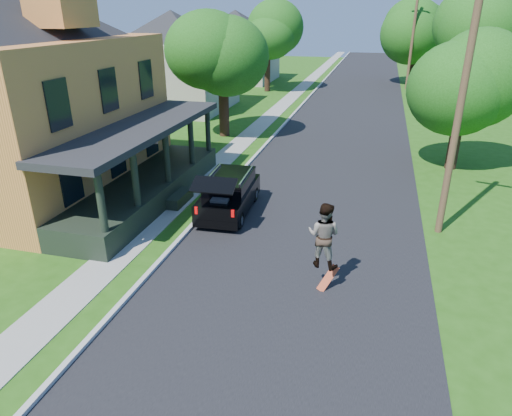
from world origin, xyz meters
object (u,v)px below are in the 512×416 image
(black_suv, at_px, (229,194))
(skateboarder, at_px, (324,235))
(utility_pole_near, at_px, (462,98))
(tree_right_near, at_px, (466,74))

(black_suv, xyz_separation_m, skateboarder, (4.10, -4.21, 0.84))
(utility_pole_near, bearing_deg, black_suv, -162.70)
(black_suv, relative_size, tree_right_near, 0.62)
(skateboarder, bearing_deg, tree_right_near, -99.85)
(skateboarder, xyz_separation_m, tree_right_near, (4.78, 12.14, 2.90))
(tree_right_near, bearing_deg, black_suv, -138.21)
(black_suv, bearing_deg, tree_right_near, 38.71)
(black_suv, xyz_separation_m, tree_right_near, (8.88, 7.94, 3.74))
(skateboarder, height_order, tree_right_near, tree_right_near)
(tree_right_near, xyz_separation_m, utility_pole_near, (-1.21, -7.64, 0.17))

